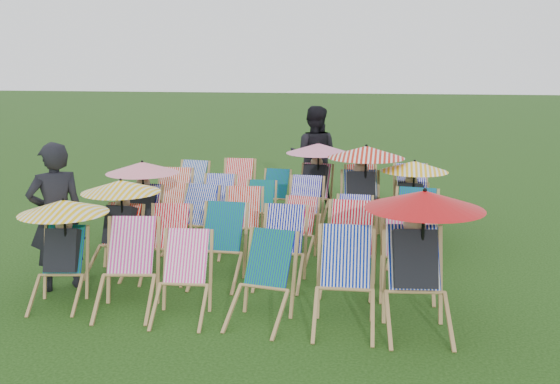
% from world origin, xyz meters
% --- Properties ---
extents(ground, '(100.00, 100.00, 0.00)m').
position_xyz_m(ground, '(0.00, 0.00, 0.00)').
color(ground, black).
rests_on(ground, ground).
extents(deckchair_0, '(1.02, 1.10, 1.21)m').
position_xyz_m(deckchair_0, '(-2.03, -2.14, 0.64)').
color(deckchair_0, '#9E7C49').
rests_on(deckchair_0, ground).
extents(deckchair_1, '(0.79, 1.00, 0.98)m').
position_xyz_m(deckchair_1, '(-1.19, -2.22, 0.49)').
color(deckchair_1, '#9E7C49').
rests_on(deckchair_1, ground).
extents(deckchair_2, '(0.67, 0.88, 0.90)m').
position_xyz_m(deckchair_2, '(-0.52, -2.30, 0.45)').
color(deckchair_2, '#9E7C49').
rests_on(deckchair_2, ground).
extents(deckchair_3, '(0.74, 0.94, 0.93)m').
position_xyz_m(deckchair_3, '(0.36, -2.27, 0.46)').
color(deckchair_3, '#9E7C49').
rests_on(deckchair_3, ground).
extents(deckchair_4, '(0.71, 0.96, 1.01)m').
position_xyz_m(deckchair_4, '(1.24, -2.26, 0.50)').
color(deckchair_4, '#9E7C49').
rests_on(deckchair_4, ground).
extents(deckchair_5, '(1.23, 1.32, 1.46)m').
position_xyz_m(deckchair_5, '(1.99, -2.17, 0.77)').
color(deckchair_5, '#9E7C49').
rests_on(deckchair_5, ground).
extents(deckchair_6, '(1.04, 1.08, 1.23)m').
position_xyz_m(deckchair_6, '(-1.87, -0.98, 0.65)').
color(deckchair_6, '#9E7C49').
rests_on(deckchair_6, ground).
extents(deckchair_7, '(0.69, 0.89, 0.90)m').
position_xyz_m(deckchair_7, '(-1.15, -1.07, 0.45)').
color(deckchair_7, '#9E7C49').
rests_on(deckchair_7, ground).
extents(deckchair_8, '(0.64, 0.89, 0.96)m').
position_xyz_m(deckchair_8, '(-0.43, -1.14, 0.48)').
color(deckchair_8, '#9E7C49').
rests_on(deckchair_8, ground).
extents(deckchair_9, '(0.62, 0.87, 0.94)m').
position_xyz_m(deckchair_9, '(0.35, -1.04, 0.47)').
color(deckchair_9, '#9E7C49').
rests_on(deckchair_9, ground).
extents(deckchair_10, '(0.70, 0.96, 1.02)m').
position_xyz_m(deckchair_10, '(1.21, -1.07, 0.51)').
color(deckchair_10, '#9E7C49').
rests_on(deckchair_10, ground).
extents(deckchair_11, '(0.69, 0.96, 1.03)m').
position_xyz_m(deckchair_11, '(1.91, -1.08, 0.51)').
color(deckchair_11, '#9E7C49').
rests_on(deckchair_11, ground).
extents(deckchair_12, '(1.09, 1.13, 1.29)m').
position_xyz_m(deckchair_12, '(-2.03, 0.16, 0.68)').
color(deckchair_12, '#9E7C49').
rests_on(deckchair_12, ground).
extents(deckchair_13, '(0.76, 0.95, 0.94)m').
position_xyz_m(deckchair_13, '(-1.19, 0.09, 0.47)').
color(deckchair_13, '#9E7C49').
rests_on(deckchair_13, ground).
extents(deckchair_14, '(0.70, 0.91, 0.93)m').
position_xyz_m(deckchair_14, '(-0.43, 0.09, 0.46)').
color(deckchair_14, '#9E7C49').
rests_on(deckchair_14, ground).
extents(deckchair_15, '(0.65, 0.83, 0.83)m').
position_xyz_m(deckchair_15, '(0.38, 0.01, 0.42)').
color(deckchair_15, '#9E7C49').
rests_on(deckchair_15, ground).
extents(deckchair_16, '(0.61, 0.82, 0.87)m').
position_xyz_m(deckchair_16, '(1.17, 0.09, 0.43)').
color(deckchair_16, '#9E7C49').
rests_on(deckchair_16, ground).
extents(deckchair_17, '(0.76, 0.98, 0.99)m').
position_xyz_m(deckchair_17, '(2.02, 0.07, 0.50)').
color(deckchair_17, '#9E7C49').
rests_on(deckchair_17, ground).
extents(deckchair_18, '(0.70, 0.95, 0.99)m').
position_xyz_m(deckchair_18, '(-1.92, 1.19, 0.49)').
color(deckchair_18, '#9E7C49').
rests_on(deckchair_18, ground).
extents(deckchair_19, '(0.62, 0.85, 0.91)m').
position_xyz_m(deckchair_19, '(-1.14, 1.21, 0.45)').
color(deckchair_19, '#9E7C49').
rests_on(deckchair_19, ground).
extents(deckchair_20, '(0.57, 0.77, 0.82)m').
position_xyz_m(deckchair_20, '(-0.42, 1.26, 0.41)').
color(deckchair_20, '#9E7C49').
rests_on(deckchair_20, ground).
extents(deckchair_21, '(0.66, 0.89, 0.93)m').
position_xyz_m(deckchair_21, '(0.32, 1.13, 0.47)').
color(deckchair_21, '#9E7C49').
rests_on(deckchair_21, ground).
extents(deckchair_22, '(1.22, 1.31, 1.45)m').
position_xyz_m(deckchair_22, '(1.26, 1.33, 0.77)').
color(deckchair_22, '#9E7C49').
rests_on(deckchair_22, ground).
extents(deckchair_23, '(1.05, 1.12, 1.24)m').
position_xyz_m(deckchair_23, '(1.99, 1.28, 0.66)').
color(deckchair_23, '#9E7C49').
rests_on(deckchair_23, ground).
extents(deckchair_24, '(0.72, 0.93, 0.95)m').
position_xyz_m(deckchair_24, '(-1.98, 2.28, 0.47)').
color(deckchair_24, '#9E7C49').
rests_on(deckchair_24, ground).
extents(deckchair_25, '(0.67, 0.93, 0.98)m').
position_xyz_m(deckchair_25, '(-1.10, 2.42, 0.49)').
color(deckchair_25, '#9E7C49').
rests_on(deckchair_25, ground).
extents(deckchair_26, '(0.61, 0.80, 0.83)m').
position_xyz_m(deckchair_26, '(-0.39, 2.35, 0.41)').
color(deckchair_26, '#9E7C49').
rests_on(deckchair_26, ground).
extents(deckchair_27, '(1.14, 1.21, 1.35)m').
position_xyz_m(deckchair_27, '(0.36, 2.33, 0.71)').
color(deckchair_27, '#9E7C49').
rests_on(deckchair_27, ground).
extents(deckchair_28, '(0.73, 0.94, 0.95)m').
position_xyz_m(deckchair_28, '(1.20, 2.36, 0.47)').
color(deckchair_28, '#9E7C49').
rests_on(deckchair_28, ground).
extents(deckchair_29, '(0.79, 1.00, 0.99)m').
position_xyz_m(deckchair_29, '(2.10, 2.35, 0.49)').
color(deckchair_29, '#9E7C49').
rests_on(deckchair_29, ground).
extents(person_left, '(0.79, 0.76, 1.83)m').
position_xyz_m(person_left, '(-2.30, -1.71, 0.91)').
color(person_left, black).
rests_on(person_left, ground).
extents(person_rear, '(0.97, 0.77, 1.95)m').
position_xyz_m(person_rear, '(0.22, 3.34, 0.97)').
color(person_rear, black).
rests_on(person_rear, ground).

